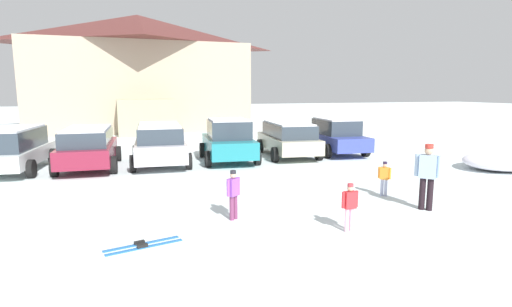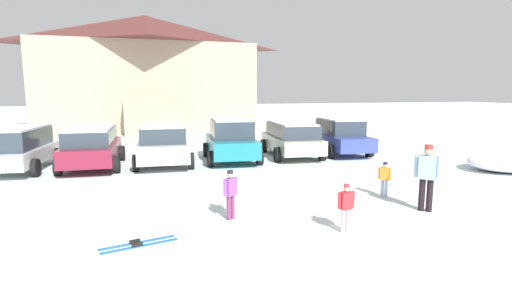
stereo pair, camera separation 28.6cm
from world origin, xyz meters
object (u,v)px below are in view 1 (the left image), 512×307
object	(u,v)px
skier_child_in_red_jacket	(350,205)
skier_child_in_orange_jacket	(384,177)
parked_white_suv	(11,148)
parked_blue_hatchback	(334,135)
ski_lodge	(140,72)
parked_silver_wagon	(160,143)
parked_teal_hatchback	(228,140)
parked_beige_suv	(288,138)
skier_adult_in_blue_parka	(427,173)
pair_of_skis	(143,245)
plowed_snow_pile	(502,161)
skier_child_in_purple_jacket	(233,192)
parked_maroon_van	(88,146)

from	to	relation	value
skier_child_in_red_jacket	skier_child_in_orange_jacket	bearing A→B (deg)	42.30
parked_white_suv	parked_blue_hatchback	distance (m)	13.51
ski_lodge	parked_silver_wagon	bearing A→B (deg)	-89.72
parked_teal_hatchback	parked_beige_suv	size ratio (longest dim) A/B	0.93
parked_silver_wagon	skier_adult_in_blue_parka	world-z (taller)	skier_adult_in_blue_parka
parked_white_suv	pair_of_skis	bearing A→B (deg)	-64.39
parked_beige_suv	skier_adult_in_blue_parka	world-z (taller)	skier_adult_in_blue_parka
parked_white_suv	pair_of_skis	distance (m)	9.87
parked_blue_hatchback	pair_of_skis	world-z (taller)	parked_blue_hatchback
parked_blue_hatchback	skier_child_in_red_jacket	size ratio (longest dim) A/B	4.66
ski_lodge	skier_child_in_orange_jacket	xyz separation A→B (m)	(5.71, -23.74, -3.85)
parked_teal_hatchback	plowed_snow_pile	world-z (taller)	parked_teal_hatchback
parked_beige_suv	plowed_snow_pile	distance (m)	8.46
parked_white_suv	parked_blue_hatchback	xyz separation A→B (m)	(13.50, 0.39, -0.05)
parked_beige_suv	parked_blue_hatchback	bearing A→B (deg)	6.73
parked_silver_wagon	pair_of_skis	world-z (taller)	parked_silver_wagon
parked_teal_hatchback	skier_child_in_orange_jacket	size ratio (longest dim) A/B	4.24
skier_child_in_purple_jacket	plowed_snow_pile	bearing A→B (deg)	13.07
parked_teal_hatchback	parked_blue_hatchback	size ratio (longest dim) A/B	0.86
parked_maroon_van	skier_child_in_orange_jacket	distance (m)	10.85
parked_silver_wagon	skier_adult_in_blue_parka	distance (m)	10.23
parked_white_suv	skier_child_in_purple_jacket	distance (m)	10.09
parked_maroon_van	parked_teal_hatchback	xyz separation A→B (m)	(5.48, -0.11, 0.03)
skier_child_in_purple_jacket	skier_child_in_red_jacket	bearing A→B (deg)	-35.93
skier_adult_in_blue_parka	pair_of_skis	xyz separation A→B (m)	(-6.87, -0.27, -0.92)
skier_adult_in_blue_parka	skier_child_in_red_jacket	distance (m)	2.79
parked_maroon_van	plowed_snow_pile	distance (m)	15.76
parked_silver_wagon	skier_adult_in_blue_parka	bearing A→B (deg)	-55.35
ski_lodge	parked_beige_suv	world-z (taller)	ski_lodge
ski_lodge	skier_child_in_purple_jacket	world-z (taller)	ski_lodge
skier_child_in_red_jacket	pair_of_skis	xyz separation A→B (m)	(-4.21, 0.52, -0.57)
parked_blue_hatchback	parked_silver_wagon	bearing A→B (deg)	-175.98
parked_white_suv	pair_of_skis	world-z (taller)	parked_white_suv
parked_silver_wagon	skier_child_in_red_jacket	bearing A→B (deg)	-71.05
pair_of_skis	parked_beige_suv	bearing A→B (deg)	53.06
skier_child_in_orange_jacket	skier_child_in_purple_jacket	bearing A→B (deg)	-171.26
parked_beige_suv	skier_child_in_purple_jacket	distance (m)	9.21
parked_white_suv	skier_child_in_red_jacket	xyz separation A→B (m)	(8.47, -9.39, -0.29)
skier_adult_in_blue_parka	parked_white_suv	bearing A→B (deg)	142.28
ski_lodge	parked_beige_suv	distance (m)	17.84
parked_white_suv	skier_child_in_red_jacket	size ratio (longest dim) A/B	4.29
parked_beige_suv	skier_child_in_red_jacket	bearing A→B (deg)	-104.92
parked_beige_suv	parked_blue_hatchback	size ratio (longest dim) A/B	0.92
ski_lodge	parked_white_suv	world-z (taller)	ski_lodge
skier_adult_in_blue_parka	skier_child_in_purple_jacket	xyz separation A→B (m)	(-4.79, 0.76, -0.28)
parked_silver_wagon	parked_beige_suv	bearing A→B (deg)	2.82
ski_lodge	plowed_snow_pile	world-z (taller)	ski_lodge
parked_teal_hatchback	pair_of_skis	xyz separation A→B (m)	(-3.87, -8.60, -0.87)
parked_beige_suv	pair_of_skis	world-z (taller)	parked_beige_suv
skier_child_in_orange_jacket	parked_beige_suv	bearing A→B (deg)	89.58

